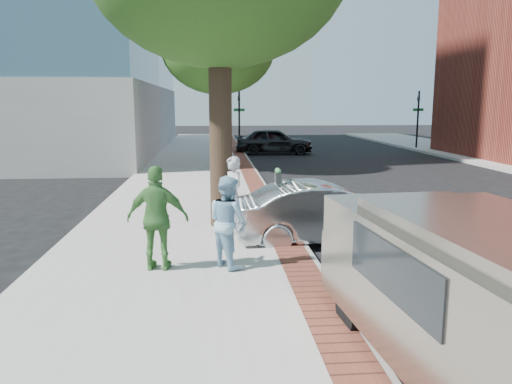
{
  "coord_description": "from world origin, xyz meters",
  "views": [
    {
      "loc": [
        -0.79,
        -9.62,
        2.96
      ],
      "look_at": [
        0.08,
        0.32,
        1.2
      ],
      "focal_mm": 35.0,
      "sensor_mm": 36.0,
      "label": 1
    }
  ],
  "objects": [
    {
      "name": "bg_car",
      "position": [
        2.88,
        20.07,
        0.78
      ],
      "size": [
        4.7,
        2.15,
        1.56
      ],
      "primitive_type": "imported",
      "rotation": [
        0.0,
        0.0,
        1.5
      ],
      "color": "black",
      "rests_on": "ground"
    },
    {
      "name": "person_green",
      "position": [
        -1.74,
        -1.25,
        1.05
      ],
      "size": [
        1.1,
        0.57,
        1.8
      ],
      "primitive_type": "imported",
      "rotation": [
        0.0,
        0.0,
        3.01
      ],
      "color": "#437E39",
      "rests_on": "sidewalk"
    },
    {
      "name": "parking_meter",
      "position": [
        0.58,
        0.76,
        1.21
      ],
      "size": [
        0.12,
        0.32,
        1.47
      ],
      "color": "gray",
      "rests_on": "sidewalk"
    },
    {
      "name": "tree_far",
      "position": [
        -0.5,
        12.0,
        5.3
      ],
      "size": [
        4.8,
        4.8,
        7.14
      ],
      "color": "black",
      "rests_on": "sidewalk"
    },
    {
      "name": "person_gray",
      "position": [
        -0.37,
        1.19,
        0.99
      ],
      "size": [
        0.63,
        0.73,
        1.69
      ],
      "primitive_type": "imported",
      "rotation": [
        0.0,
        0.0,
        -1.12
      ],
      "color": "#A8A8AD",
      "rests_on": "sidewalk"
    },
    {
      "name": "office_base",
      "position": [
        -13.0,
        22.0,
        2.0
      ],
      "size": [
        18.2,
        22.2,
        4.0
      ],
      "primitive_type": "cube",
      "color": "gray",
      "rests_on": "ground"
    },
    {
      "name": "signal_far",
      "position": [
        12.5,
        22.0,
        2.25
      ],
      "size": [
        0.7,
        0.15,
        3.8
      ],
      "color": "black",
      "rests_on": "ground"
    },
    {
      "name": "person_officer",
      "position": [
        -0.54,
        -1.17,
        0.95
      ],
      "size": [
        0.94,
        0.99,
        1.6
      ],
      "primitive_type": "imported",
      "rotation": [
        0.0,
        0.0,
        2.17
      ],
      "color": "#8AB8D5",
      "rests_on": "sidewalk"
    },
    {
      "name": "ground",
      "position": [
        0.0,
        0.0,
        0.0
      ],
      "size": [
        120.0,
        120.0,
        0.0
      ],
      "primitive_type": "plane",
      "color": "black",
      "rests_on": "ground"
    },
    {
      "name": "sedan_silver",
      "position": [
        1.61,
        0.69,
        0.66
      ],
      "size": [
        4.12,
        1.8,
        1.32
      ],
      "primitive_type": "imported",
      "rotation": [
        0.0,
        0.0,
        1.67
      ],
      "color": "#A7AAAE",
      "rests_on": "ground"
    },
    {
      "name": "sidewalk",
      "position": [
        -1.5,
        8.0,
        0.07
      ],
      "size": [
        5.0,
        60.0,
        0.15
      ],
      "primitive_type": "cube",
      "color": "#9E9991",
      "rests_on": "ground"
    },
    {
      "name": "van",
      "position": [
        1.93,
        -4.94,
        1.01
      ],
      "size": [
        2.33,
        5.16,
        1.85
      ],
      "rotation": [
        0.0,
        0.0,
        0.08
      ],
      "color": "gray",
      "rests_on": "ground"
    },
    {
      "name": "brick_strip",
      "position": [
        0.7,
        8.0,
        0.15
      ],
      "size": [
        0.6,
        60.0,
        0.01
      ],
      "primitive_type": "cube",
      "color": "brown",
      "rests_on": "sidewalk"
    },
    {
      "name": "curb",
      "position": [
        1.05,
        8.0,
        0.07
      ],
      "size": [
        0.1,
        60.0,
        0.15
      ],
      "primitive_type": "cube",
      "color": "gray",
      "rests_on": "ground"
    },
    {
      "name": "signal_near",
      "position": [
        0.9,
        22.0,
        2.25
      ],
      "size": [
        0.7,
        0.15,
        3.8
      ],
      "color": "black",
      "rests_on": "ground"
    }
  ]
}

